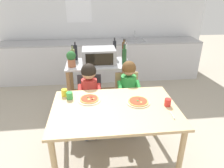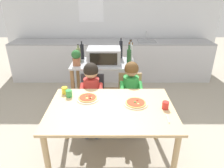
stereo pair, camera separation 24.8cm
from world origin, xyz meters
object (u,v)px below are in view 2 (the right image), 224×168
at_px(pizza_plate_white, 89,98).
at_px(bottle_squat_spirits, 122,49).
at_px(toaster_oven, 105,56).
at_px(serving_spoon, 169,119).
at_px(bottle_slim_sauce, 80,55).
at_px(bottle_clear_vinegar, 132,53).
at_px(drinking_cup_green, 70,93).
at_px(drinking_cup_red, 166,105).
at_px(dining_table, 112,115).
at_px(bottle_tall_green_wine, 130,57).
at_px(bottle_dark_olive_oil, 83,51).
at_px(child_in_green_shirt, 132,88).
at_px(drinking_cup_yellow, 66,90).
at_px(dining_chair_right, 131,97).
at_px(bottle_brown_beer, 131,51).
at_px(child_in_red_shirt, 92,89).
at_px(dining_chair_left, 93,98).
at_px(potted_herb_plant, 77,57).
at_px(kitchen_island_cart, 104,80).
at_px(pizza_plate_cream, 136,103).

bearing_deg(pizza_plate_white, bottle_squat_spirits, 69.84).
distance_m(toaster_oven, serving_spoon, 1.54).
xyz_separation_m(bottle_slim_sauce, bottle_clear_vinegar, (0.82, 0.01, 0.02)).
bearing_deg(drinking_cup_green, drinking_cup_red, -14.11).
relative_size(bottle_clear_vinegar, dining_table, 0.24).
height_order(bottle_tall_green_wine, bottle_dark_olive_oil, bottle_tall_green_wine).
distance_m(bottle_tall_green_wine, child_in_green_shirt, 0.52).
bearing_deg(drinking_cup_yellow, dining_chair_right, 26.53).
xyz_separation_m(bottle_clear_vinegar, dining_table, (-0.31, -1.20, -0.36)).
bearing_deg(drinking_cup_red, drinking_cup_yellow, 162.93).
height_order(bottle_brown_beer, pizza_plate_white, bottle_brown_beer).
xyz_separation_m(dining_table, pizza_plate_white, (-0.28, 0.20, 0.11)).
height_order(dining_table, pizza_plate_white, pizza_plate_white).
bearing_deg(bottle_brown_beer, bottle_clear_vinegar, -92.35).
bearing_deg(child_in_red_shirt, dining_chair_left, 90.00).
bearing_deg(drinking_cup_green, potted_herb_plant, 91.46).
bearing_deg(drinking_cup_green, toaster_oven, 65.83).
relative_size(bottle_brown_beer, drinking_cup_green, 3.84).
distance_m(bottle_dark_olive_oil, drinking_cup_red, 1.76).
bearing_deg(drinking_cup_yellow, child_in_green_shirt, 19.87).
distance_m(bottle_dark_olive_oil, bottle_clear_vinegar, 0.81).
distance_m(drinking_cup_red, drinking_cup_yellow, 1.23).
distance_m(toaster_oven, bottle_dark_olive_oil, 0.43).
bearing_deg(bottle_slim_sauce, dining_chair_right, -27.56).
bearing_deg(dining_chair_right, drinking_cup_green, -147.03).
xyz_separation_m(kitchen_island_cart, bottle_tall_green_wine, (0.40, -0.11, 0.43)).
bearing_deg(dining_table, kitchen_island_cart, 96.60).
xyz_separation_m(dining_table, child_in_green_shirt, (0.28, 0.65, 0.01)).
xyz_separation_m(dining_table, dining_chair_left, (-0.28, 0.73, -0.18)).
xyz_separation_m(bottle_dark_olive_oil, dining_chair_left, (0.21, -0.62, -0.53)).
height_order(toaster_oven, bottle_dark_olive_oil, bottle_dark_olive_oil).
relative_size(bottle_tall_green_wine, dining_chair_right, 0.39).
relative_size(bottle_brown_beer, child_in_red_shirt, 0.32).
distance_m(dining_table, drinking_cup_green, 0.59).
distance_m(bottle_tall_green_wine, drinking_cup_red, 1.13).
bearing_deg(potted_herb_plant, pizza_plate_cream, -49.47).
height_order(bottle_brown_beer, potted_herb_plant, bottle_brown_beer).
height_order(toaster_oven, bottle_clear_vinegar, bottle_clear_vinegar).
xyz_separation_m(dining_chair_left, pizza_plate_cream, (0.56, -0.65, 0.29)).
bearing_deg(dining_table, bottle_slim_sauce, 113.51).
bearing_deg(serving_spoon, child_in_red_shirt, 135.64).
height_order(drinking_cup_red, drinking_cup_green, same).
distance_m(kitchen_island_cart, dining_chair_left, 0.46).
distance_m(bottle_clear_vinegar, drinking_cup_green, 1.26).
bearing_deg(dining_chair_left, bottle_slim_sauce, 117.66).
bearing_deg(serving_spoon, dining_chair_right, 106.58).
bearing_deg(dining_chair_left, kitchen_island_cart, 70.89).
height_order(bottle_clear_vinegar, potted_herb_plant, bottle_clear_vinegar).
bearing_deg(drinking_cup_red, bottle_tall_green_wine, 106.95).
height_order(bottle_slim_sauce, bottle_brown_beer, bottle_brown_beer).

